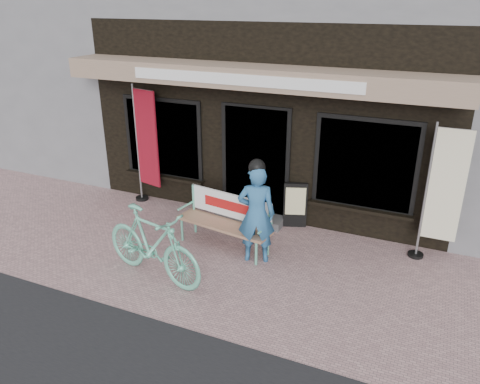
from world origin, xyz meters
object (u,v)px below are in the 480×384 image
at_px(bench, 226,217).
at_px(person, 256,212).
at_px(bicycle, 152,244).
at_px(nobori_cream, 442,193).
at_px(menu_stand, 295,205).
at_px(nobori_red, 146,145).

relative_size(bench, person, 1.01).
xyz_separation_m(bench, bicycle, (-0.59, -1.35, 0.02)).
distance_m(bench, person, 0.75).
bearing_deg(person, nobori_cream, 4.81).
height_order(person, menu_stand, person).
bearing_deg(person, menu_stand, 62.29).
height_order(bicycle, nobori_cream, nobori_cream).
bearing_deg(nobori_cream, bicycle, -149.37).
height_order(nobori_red, menu_stand, nobori_red).
height_order(bench, nobori_cream, nobori_cream).
bearing_deg(bicycle, person, -35.49).
bearing_deg(nobori_cream, nobori_red, 179.08).
bearing_deg(bicycle, nobori_red, 47.47).
height_order(bench, person, person).
bearing_deg(menu_stand, nobori_red, 163.31).
xyz_separation_m(person, menu_stand, (0.21, 1.40, -0.41)).
distance_m(bench, menu_stand, 1.45).
distance_m(bicycle, menu_stand, 2.90).
bearing_deg(bicycle, bench, -11.23).
xyz_separation_m(bicycle, nobori_cream, (3.85, 2.27, 0.61)).
bearing_deg(bicycle, menu_stand, -17.50).
height_order(person, bicycle, person).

